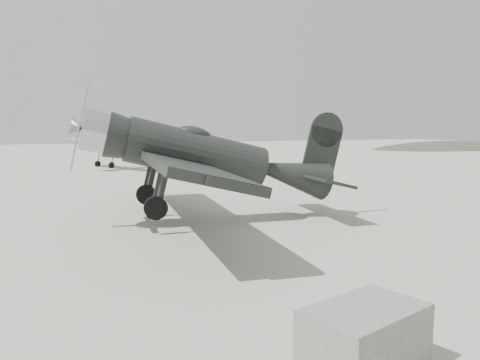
% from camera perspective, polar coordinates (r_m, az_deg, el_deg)
% --- Properties ---
extents(ground, '(160.00, 160.00, 0.00)m').
position_cam_1_polar(ground, '(14.43, -3.84, -7.28)').
color(ground, '#A5A392').
rests_on(ground, ground).
extents(hill_northeast, '(32.00, 16.00, 5.20)m').
position_cam_1_polar(hill_northeast, '(76.11, 24.27, 3.50)').
color(hill_northeast, '#333C2B').
rests_on(hill_northeast, ground).
extents(lowwing_monoplane, '(9.73, 13.59, 4.38)m').
position_cam_1_polar(lowwing_monoplane, '(16.77, -3.84, 2.71)').
color(lowwing_monoplane, black).
rests_on(lowwing_monoplane, ground).
extents(highwing_monoplane, '(7.38, 9.27, 2.74)m').
position_cam_1_polar(highwing_monoplane, '(38.48, -14.67, 3.86)').
color(highwing_monoplane, '#9B9EA0').
rests_on(highwing_monoplane, ground).
extents(equipment_block, '(2.04, 1.61, 0.89)m').
position_cam_1_polar(equipment_block, '(7.34, 14.94, -17.99)').
color(equipment_block, '#625E5B').
rests_on(equipment_block, ground).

